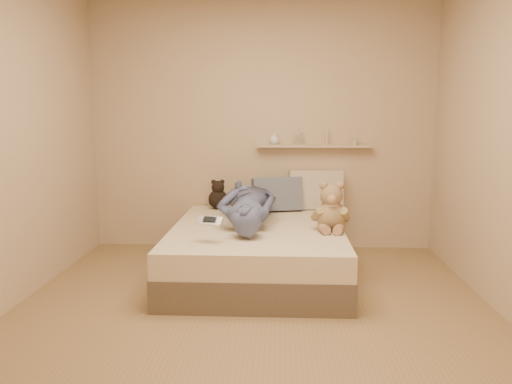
# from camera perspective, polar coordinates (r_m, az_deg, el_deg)

# --- Properties ---
(room) EXTENTS (3.80, 3.80, 3.80)m
(room) POSITION_cam_1_polar(r_m,az_deg,el_deg) (3.40, -0.53, 6.58)
(room) COLOR olive
(room) RESTS_ON ground
(bed) EXTENTS (1.50, 1.90, 0.45)m
(bed) POSITION_cam_1_polar(r_m,az_deg,el_deg) (4.50, 0.17, -6.69)
(bed) COLOR brown
(bed) RESTS_ON floor
(game_console) EXTENTS (0.21, 0.12, 0.07)m
(game_console) POSITION_cam_1_polar(r_m,az_deg,el_deg) (3.86, -5.28, -3.31)
(game_console) COLOR silver
(game_console) RESTS_ON bed
(teddy_bear) EXTENTS (0.35, 0.34, 0.43)m
(teddy_bear) POSITION_cam_1_polar(r_m,az_deg,el_deg) (4.27, 8.57, -2.10)
(teddy_bear) COLOR #927950
(teddy_bear) RESTS_ON bed
(dark_plush) EXTENTS (0.20, 0.20, 0.31)m
(dark_plush) POSITION_cam_1_polar(r_m,az_deg,el_deg) (5.20, -4.37, -0.48)
(dark_plush) COLOR black
(dark_plush) RESTS_ON bed
(pillow_cream) EXTENTS (0.57, 0.25, 0.42)m
(pillow_cream) POSITION_cam_1_polar(r_m,az_deg,el_deg) (5.23, 6.84, 0.26)
(pillow_cream) COLOR #C2B799
(pillow_cream) RESTS_ON bed
(pillow_grey) EXTENTS (0.54, 0.32, 0.36)m
(pillow_grey) POSITION_cam_1_polar(r_m,az_deg,el_deg) (5.08, 2.42, -0.28)
(pillow_grey) COLOR slate
(pillow_grey) RESTS_ON bed
(person) EXTENTS (0.58, 1.49, 0.35)m
(person) POSITION_cam_1_polar(r_m,az_deg,el_deg) (4.58, -0.95, -1.24)
(person) COLOR #4D557A
(person) RESTS_ON bed
(wall_shelf) EXTENTS (1.20, 0.12, 0.03)m
(wall_shelf) POSITION_cam_1_polar(r_m,az_deg,el_deg) (5.26, 6.66, 5.25)
(wall_shelf) COLOR tan
(wall_shelf) RESTS_ON wall_back
(shelf_bottles) EXTENTS (0.94, 0.14, 0.16)m
(shelf_bottles) POSITION_cam_1_polar(r_m,az_deg,el_deg) (5.24, 4.54, 6.16)
(shelf_bottles) COLOR silver
(shelf_bottles) RESTS_ON wall_shelf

